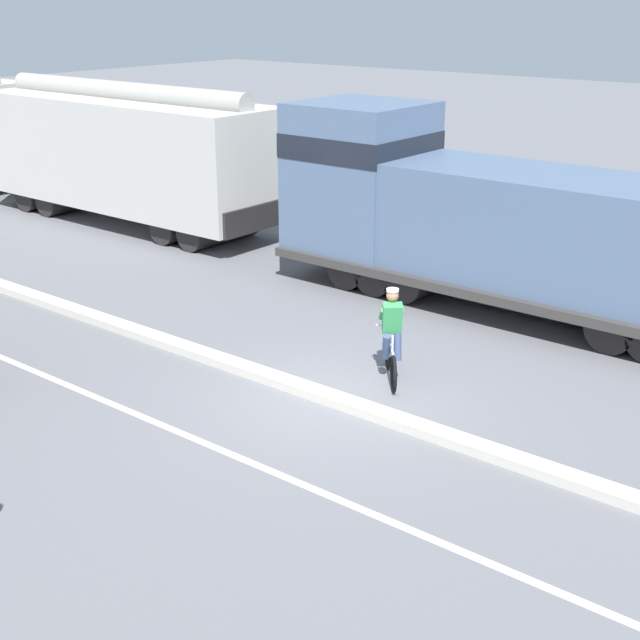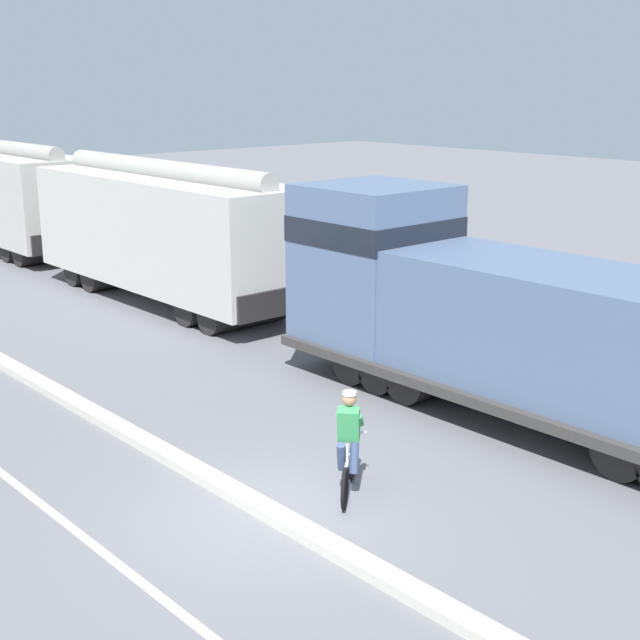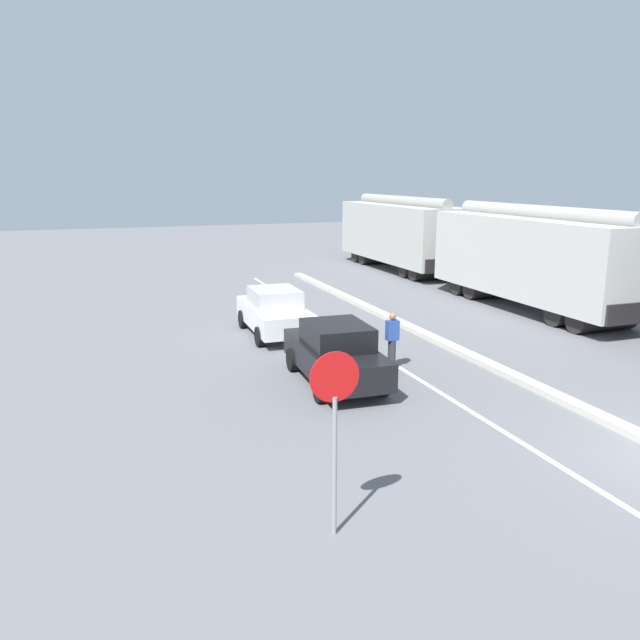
# 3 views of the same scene
# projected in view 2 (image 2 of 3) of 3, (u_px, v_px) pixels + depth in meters

# --- Properties ---
(ground_plane) EXTENTS (120.00, 120.00, 0.00)m
(ground_plane) POSITION_uv_depth(u_px,v_px,m) (266.00, 515.00, 13.52)
(ground_plane) COLOR slate
(median_curb) EXTENTS (0.36, 36.00, 0.16)m
(median_curb) POSITION_uv_depth(u_px,v_px,m) (80.00, 406.00, 17.82)
(median_curb) COLOR beige
(median_curb) RESTS_ON ground
(locomotive) EXTENTS (3.10, 11.61, 4.20)m
(locomotive) POSITION_uv_depth(u_px,v_px,m) (504.00, 325.00, 17.27)
(locomotive) COLOR slate
(locomotive) RESTS_ON ground
(hopper_car_lead) EXTENTS (2.90, 10.60, 4.18)m
(hopper_car_lead) POSITION_uv_depth(u_px,v_px,m) (165.00, 232.00, 25.95)
(hopper_car_lead) COLOR #B9B7AF
(hopper_car_lead) RESTS_ON ground
(hopper_car_middle) EXTENTS (2.90, 10.60, 4.18)m
(hopper_car_middle) POSITION_uv_depth(u_px,v_px,m) (3.00, 195.00, 34.30)
(hopper_car_middle) COLOR #AFADA5
(hopper_car_middle) RESTS_ON ground
(cyclist) EXTENTS (1.35, 1.15, 1.71)m
(cyclist) POSITION_uv_depth(u_px,v_px,m) (349.00, 446.00, 14.00)
(cyclist) COLOR black
(cyclist) RESTS_ON ground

